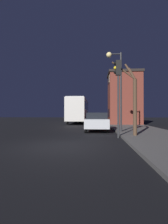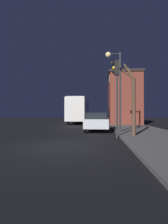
# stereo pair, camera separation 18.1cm
# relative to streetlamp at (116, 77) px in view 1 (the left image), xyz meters

# --- Properties ---
(ground_plane) EXTENTS (120.00, 120.00, 0.00)m
(ground_plane) POSITION_rel_streetlamp_xyz_m (-3.08, -5.48, -4.30)
(ground_plane) COLOR black
(brick_building) EXTENTS (4.27, 4.41, 6.81)m
(brick_building) POSITION_rel_streetlamp_xyz_m (2.20, 10.23, -0.75)
(brick_building) COLOR brown
(brick_building) RESTS_ON sidewalk
(streetlamp) EXTENTS (1.18, 0.42, 6.06)m
(streetlamp) POSITION_rel_streetlamp_xyz_m (0.00, 0.00, 0.00)
(streetlamp) COLOR #28282B
(streetlamp) RESTS_ON sidewalk
(traffic_light) EXTENTS (0.43, 0.24, 4.71)m
(traffic_light) POSITION_rel_streetlamp_xyz_m (-0.22, -2.73, -0.95)
(traffic_light) COLOR #28282B
(traffic_light) RESTS_ON ground
(bare_tree) EXTENTS (1.54, 0.86, 4.62)m
(bare_tree) POSITION_rel_streetlamp_xyz_m (0.79, -2.39, -1.94)
(bare_tree) COLOR #473323
(bare_tree) RESTS_ON sidewalk
(bus) EXTENTS (2.56, 11.13, 3.72)m
(bus) POSITION_rel_streetlamp_xyz_m (-4.28, 13.96, -2.10)
(bus) COLOR beige
(bus) RESTS_ON ground
(car_near_lane) EXTENTS (1.87, 3.96, 1.56)m
(car_near_lane) POSITION_rel_streetlamp_xyz_m (-1.49, 1.21, -3.49)
(car_near_lane) COLOR #B7BABF
(car_near_lane) RESTS_ON ground
(car_mid_lane) EXTENTS (1.81, 4.69, 1.57)m
(car_mid_lane) POSITION_rel_streetlamp_xyz_m (-1.61, 10.51, -3.48)
(car_mid_lane) COLOR #B21E19
(car_mid_lane) RESTS_ON ground
(car_far_lane) EXTENTS (1.86, 4.72, 1.49)m
(car_far_lane) POSITION_rel_streetlamp_xyz_m (-1.57, 18.85, -3.54)
(car_far_lane) COLOR black
(car_far_lane) RESTS_ON ground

